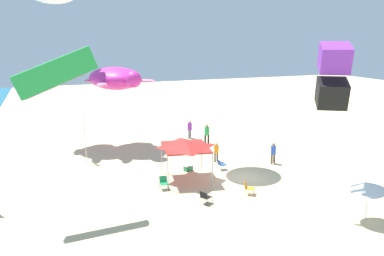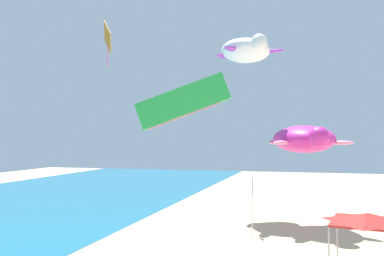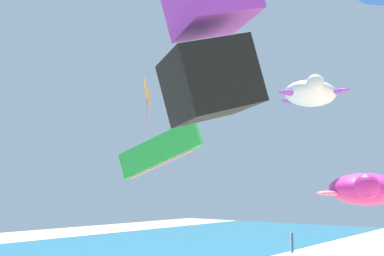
{
  "view_description": "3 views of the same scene",
  "coord_description": "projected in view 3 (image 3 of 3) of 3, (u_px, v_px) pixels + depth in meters",
  "views": [
    {
      "loc": [
        -22.46,
        12.26,
        9.61
      ],
      "look_at": [
        2.21,
        2.94,
        3.38
      ],
      "focal_mm": 36.13,
      "sensor_mm": 36.0,
      "label": 1
    },
    {
      "loc": [
        -19.8,
        6.24,
        6.17
      ],
      "look_at": [
        1.21,
        12.07,
        6.71
      ],
      "focal_mm": 39.79,
      "sensor_mm": 36.0,
      "label": 2
    },
    {
      "loc": [
        -15.38,
        -1.32,
        6.0
      ],
      "look_at": [
        1.21,
        12.03,
        9.2
      ],
      "focal_mm": 39.49,
      "sensor_mm": 36.0,
      "label": 3
    }
  ],
  "objects": [
    {
      "name": "kite_box_purple",
      "position": [
        209.0,
        38.0,
        6.08
      ],
      "size": [
        1.67,
        1.6,
        2.54
      ],
      "rotation": [
        0.0,
        0.0,
        4.17
      ],
      "color": "purple"
    },
    {
      "name": "kite_turtle_magenta",
      "position": [
        365.0,
        189.0,
        25.32
      ],
      "size": [
        6.74,
        6.3,
        1.97
      ],
      "rotation": [
        0.0,
        0.0,
        3.47
      ],
      "color": "#E02D9E"
    },
    {
      "name": "kite_diamond_orange",
      "position": [
        147.0,
        95.0,
        28.52
      ],
      "size": [
        1.72,
        1.28,
        2.99
      ],
      "rotation": [
        0.0,
        0.0,
        3.98
      ],
      "color": "orange"
    },
    {
      "name": "kite_parafoil_green",
      "position": [
        159.0,
        151.0,
        19.09
      ],
      "size": [
        1.15,
        4.35,
        2.62
      ],
      "rotation": [
        0.0,
        0.0,
        1.78
      ],
      "color": "green"
    },
    {
      "name": "kite_turtle_white",
      "position": [
        310.0,
        93.0,
        31.81
      ],
      "size": [
        6.24,
        6.2,
        2.14
      ],
      "rotation": [
        0.0,
        0.0,
        3.68
      ],
      "color": "white"
    }
  ]
}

